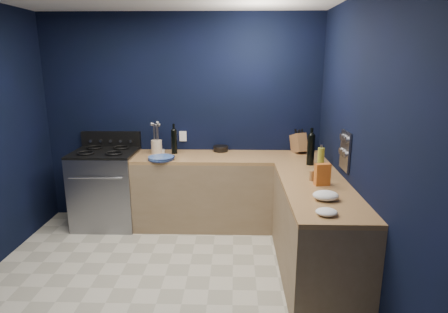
{
  "coord_description": "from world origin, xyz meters",
  "views": [
    {
      "loc": [
        0.66,
        -3.04,
        2.02
      ],
      "look_at": [
        0.55,
        1.0,
        1.0
      ],
      "focal_mm": 30.41,
      "sensor_mm": 36.0,
      "label": 1
    }
  ],
  "objects_px": {
    "gas_range": "(107,189)",
    "knife_block": "(299,143)",
    "plate_stack": "(161,158)",
    "crouton_bag": "(322,175)",
    "utensil_crock": "(157,147)"
  },
  "relations": [
    {
      "from": "plate_stack",
      "to": "crouton_bag",
      "type": "distance_m",
      "value": 1.9
    },
    {
      "from": "plate_stack",
      "to": "knife_block",
      "type": "height_order",
      "value": "knife_block"
    },
    {
      "from": "knife_block",
      "to": "plate_stack",
      "type": "bearing_deg",
      "value": 173.99
    },
    {
      "from": "gas_range",
      "to": "knife_block",
      "type": "xyz_separation_m",
      "value": [
        2.4,
        0.22,
        0.56
      ]
    },
    {
      "from": "plate_stack",
      "to": "knife_block",
      "type": "distance_m",
      "value": 1.72
    },
    {
      "from": "plate_stack",
      "to": "utensil_crock",
      "type": "height_order",
      "value": "utensil_crock"
    },
    {
      "from": "utensil_crock",
      "to": "crouton_bag",
      "type": "bearing_deg",
      "value": -33.86
    },
    {
      "from": "plate_stack",
      "to": "crouton_bag",
      "type": "xyz_separation_m",
      "value": [
        1.67,
        -0.89,
        0.08
      ]
    },
    {
      "from": "utensil_crock",
      "to": "gas_range",
      "type": "bearing_deg",
      "value": -169.75
    },
    {
      "from": "gas_range",
      "to": "crouton_bag",
      "type": "relative_size",
      "value": 4.49
    },
    {
      "from": "plate_stack",
      "to": "crouton_bag",
      "type": "bearing_deg",
      "value": -28.01
    },
    {
      "from": "knife_block",
      "to": "crouton_bag",
      "type": "distance_m",
      "value": 1.31
    },
    {
      "from": "plate_stack",
      "to": "utensil_crock",
      "type": "bearing_deg",
      "value": 109.94
    },
    {
      "from": "utensil_crock",
      "to": "knife_block",
      "type": "bearing_deg",
      "value": 3.59
    },
    {
      "from": "gas_range",
      "to": "plate_stack",
      "type": "height_order",
      "value": "plate_stack"
    }
  ]
}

